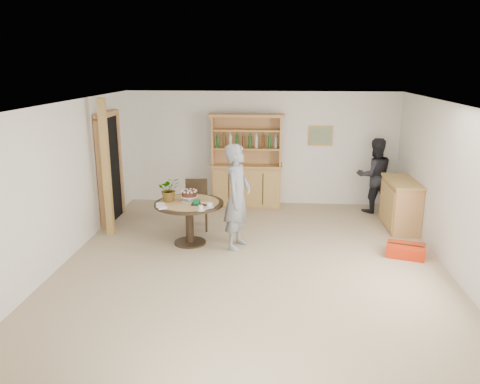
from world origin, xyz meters
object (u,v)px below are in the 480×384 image
object	(u,v)px
dining_table	(189,211)
red_suitcase	(406,250)
sideboard	(400,204)
dining_chair	(197,201)
adult_person	(374,175)
hutch	(247,175)
teen_boy	(237,197)

from	to	relation	value
dining_table	red_suitcase	xyz separation A→B (m)	(3.65, -0.30, -0.50)
sideboard	red_suitcase	world-z (taller)	sideboard
dining_chair	adult_person	xyz separation A→B (m)	(3.58, 1.31, 0.26)
hutch	dining_table	bearing A→B (deg)	-109.55
adult_person	sideboard	bearing A→B (deg)	96.07
dining_chair	teen_boy	size ratio (longest dim) A/B	0.52
sideboard	red_suitcase	distance (m)	1.51
dining_table	adult_person	distance (m)	4.16
dining_table	dining_chair	size ratio (longest dim) A/B	1.27
adult_person	teen_boy	bearing A→B (deg)	27.81
dining_table	adult_person	size ratio (longest dim) A/B	0.76
adult_person	dining_chair	bearing A→B (deg)	8.43
teen_boy	red_suitcase	distance (m)	2.92
sideboard	dining_table	xyz separation A→B (m)	(-3.89, -1.14, 0.13)
teen_boy	adult_person	world-z (taller)	teen_boy
hutch	teen_boy	world-z (taller)	hutch
hutch	teen_boy	xyz separation A→B (m)	(0.00, -2.48, 0.21)
red_suitcase	dining_chair	bearing A→B (deg)	179.93
dining_chair	hutch	bearing A→B (deg)	52.98
adult_person	hutch	bearing A→B (deg)	-16.82
dining_table	teen_boy	bearing A→B (deg)	-6.71
sideboard	adult_person	xyz separation A→B (m)	(-0.32, 1.00, 0.32)
teen_boy	hutch	bearing A→B (deg)	14.52
hutch	dining_table	size ratio (longest dim) A/B	1.70
sideboard	adult_person	distance (m)	1.10
sideboard	dining_chair	xyz separation A→B (m)	(-3.90, -0.31, 0.06)
sideboard	dining_table	size ratio (longest dim) A/B	1.05
sideboard	dining_table	distance (m)	4.05
hutch	sideboard	size ratio (longest dim) A/B	1.62
sideboard	adult_person	bearing A→B (deg)	107.81
sideboard	dining_chair	size ratio (longest dim) A/B	1.33
sideboard	dining_chair	distance (m)	3.91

